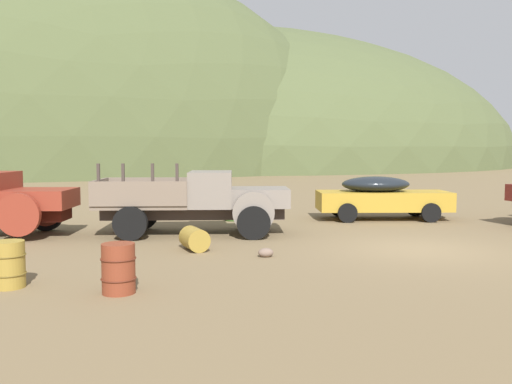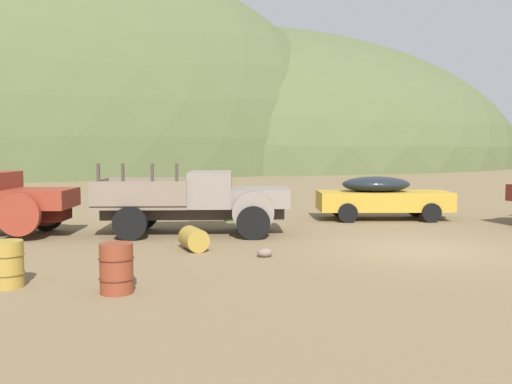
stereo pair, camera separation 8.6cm
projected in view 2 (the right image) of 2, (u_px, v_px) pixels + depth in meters
name	position (u px, v px, depth m)	size (l,w,h in m)	color
ground_plane	(417.00, 250.00, 13.75)	(300.00, 300.00, 0.00)	brown
hill_distant	(9.00, 170.00, 63.44)	(84.77, 51.15, 52.73)	#4C5633
hill_far_left	(235.00, 164.00, 88.72)	(89.49, 78.57, 41.51)	#4C5633
truck_primer_gray	(207.00, 201.00, 16.18)	(5.94, 3.17, 2.16)	#3D322D
car_mustard	(387.00, 197.00, 19.53)	(5.22, 2.67, 1.57)	#B28928
oil_drum_spare	(116.00, 268.00, 9.61)	(0.63, 0.63, 0.90)	brown
oil_drum_tipped	(194.00, 239.00, 13.66)	(0.72, 0.93, 0.58)	olive
oil_drum_foreground	(7.00, 264.00, 10.01)	(0.62, 0.62, 0.87)	olive
bush_front_left	(236.00, 216.00, 19.28)	(0.83, 0.65, 0.58)	#4C8438
bush_front_right	(30.00, 210.00, 20.52)	(1.36, 1.00, 0.90)	#5B8E42
rock_flat	(265.00, 253.00, 12.83)	(0.37, 0.28, 0.22)	#765F50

